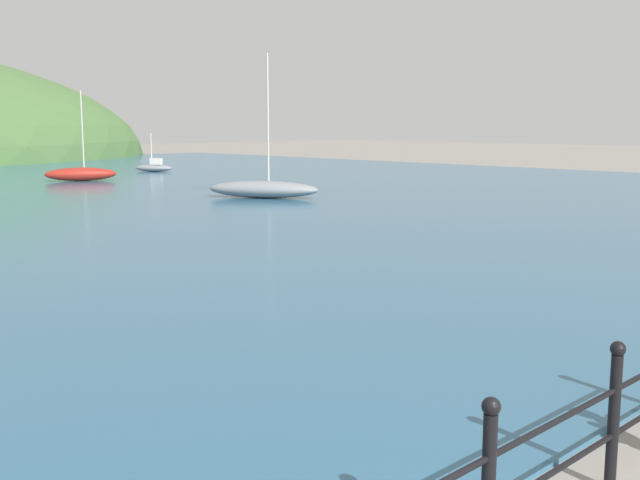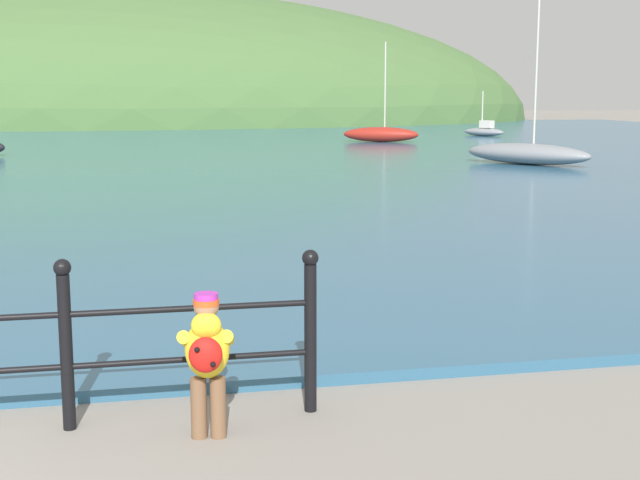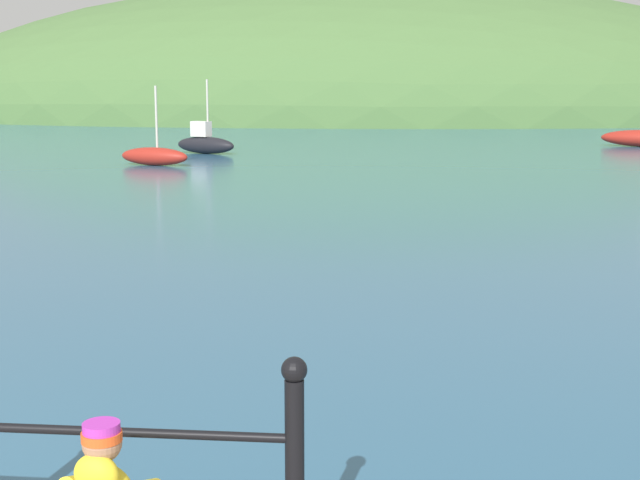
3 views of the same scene
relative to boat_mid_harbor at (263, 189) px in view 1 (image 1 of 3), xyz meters
name	(u,v)px [view 1 (image 1 of 3)]	position (x,y,z in m)	size (l,w,h in m)	color
boat_mid_harbor	(263,189)	(0.00, 0.00, 0.00)	(3.35, 4.21, 5.36)	gray
boat_twin_mast	(81,174)	(-1.01, 12.95, 0.01)	(3.45, 2.30, 4.40)	maroon
boat_white_sailboat	(154,167)	(5.58, 17.01, -0.08)	(1.92, 2.34, 2.26)	gray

